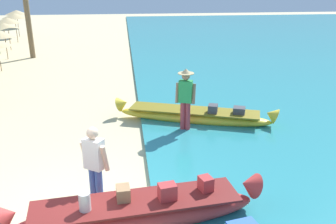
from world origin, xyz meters
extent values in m
plane|color=beige|center=(0.00, 0.00, 0.00)|extent=(80.00, 80.00, 0.00)
ellipsoid|color=red|center=(1.08, -0.40, 0.27)|extent=(4.30, 1.27, 0.53)
cone|color=red|center=(-0.97, -0.63, 0.58)|extent=(0.48, 0.52, 0.54)
cone|color=red|center=(3.14, -0.16, 0.58)|extent=(0.48, 0.52, 0.54)
cube|color=maroon|center=(1.08, -0.40, 0.53)|extent=(3.63, 1.20, 0.04)
cube|color=#B73333|center=(2.32, -0.20, 0.67)|extent=(0.28, 0.30, 0.28)
cube|color=#B73333|center=(1.61, -0.40, 0.68)|extent=(0.33, 0.28, 0.30)
cube|color=#9E754C|center=(0.86, -0.32, 0.66)|extent=(0.25, 0.30, 0.26)
cylinder|color=silver|center=(0.24, -0.57, 0.70)|extent=(0.20, 0.20, 0.34)
ellipsoid|color=yellow|center=(2.98, 4.43, 0.20)|extent=(4.56, 2.27, 0.40)
cone|color=yellow|center=(0.87, 5.19, 0.45)|extent=(0.55, 0.57, 0.52)
cone|color=yellow|center=(5.08, 3.67, 0.45)|extent=(0.55, 0.57, 0.52)
cube|color=olive|center=(2.98, 4.43, 0.40)|extent=(3.88, 2.03, 0.04)
cube|color=#424247|center=(4.22, 3.96, 0.51)|extent=(0.43, 0.42, 0.21)
cube|color=#424247|center=(3.48, 4.13, 0.53)|extent=(0.35, 0.38, 0.25)
cylinder|color=silver|center=(2.80, 4.60, 0.53)|extent=(0.20, 0.20, 0.24)
cylinder|color=#B2383D|center=(2.67, 3.74, 0.45)|extent=(0.14, 0.14, 0.90)
cylinder|color=#B2383D|center=(2.54, 3.79, 0.45)|extent=(0.14, 0.14, 0.90)
cube|color=green|center=(2.61, 3.76, 1.21)|extent=(0.41, 0.33, 0.61)
cylinder|color=#9E7051|center=(2.82, 3.67, 1.16)|extent=(0.15, 0.22, 0.56)
cylinder|color=#9E7051|center=(2.38, 3.82, 1.16)|extent=(0.15, 0.22, 0.56)
sphere|color=#9E7051|center=(2.61, 3.76, 1.63)|extent=(0.22, 0.22, 0.22)
cylinder|color=tan|center=(2.61, 3.76, 1.71)|extent=(0.44, 0.44, 0.02)
cone|color=tan|center=(2.61, 3.76, 1.78)|extent=(0.26, 0.26, 0.12)
cylinder|color=#3D5BA8|center=(0.29, 0.42, 0.41)|extent=(0.14, 0.14, 0.81)
cylinder|color=#3D5BA8|center=(0.41, 0.34, 0.41)|extent=(0.14, 0.14, 0.81)
cube|color=silver|center=(0.35, 0.38, 1.10)|extent=(0.42, 0.38, 0.59)
cylinder|color=beige|center=(0.17, 0.53, 1.05)|extent=(0.18, 0.21, 0.53)
cylinder|color=beige|center=(0.55, 0.27, 1.05)|extent=(0.18, 0.21, 0.53)
sphere|color=beige|center=(0.35, 0.38, 1.52)|extent=(0.22, 0.22, 0.22)
cylinder|color=#8E6B47|center=(-5.20, 14.80, 0.95)|extent=(0.04, 0.04, 1.90)
cone|color=tan|center=(-5.20, 14.80, 1.75)|extent=(1.60, 1.60, 0.32)
cylinder|color=#8E6B47|center=(-5.76, 17.54, 0.95)|extent=(0.04, 0.04, 1.90)
cone|color=tan|center=(-5.76, 17.54, 1.75)|extent=(1.60, 1.60, 0.32)
cylinder|color=#8E6B47|center=(-6.05, 20.36, 0.95)|extent=(0.04, 0.04, 1.90)
cone|color=tan|center=(-6.05, 20.36, 1.75)|extent=(1.60, 1.60, 0.32)
cylinder|color=#8E6B47|center=(-6.57, 22.90, 0.95)|extent=(0.04, 0.04, 1.90)
cone|color=tan|center=(-6.57, 22.90, 1.75)|extent=(1.60, 1.60, 0.32)
camera|label=1|loc=(0.96, -5.93, 4.16)|focal=40.10mm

